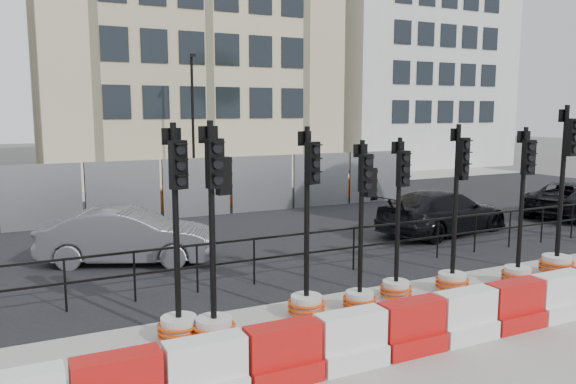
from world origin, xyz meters
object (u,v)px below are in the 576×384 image
traffic_signal_d (361,272)px  car_c (443,212)px  traffic_signal_a (179,299)px  traffic_signal_h (559,242)px

traffic_signal_d → car_c: bearing=36.3°
traffic_signal_a → traffic_signal_h: traffic_signal_h is taller
traffic_signal_a → traffic_signal_d: (3.25, -0.11, 0.03)m
traffic_signal_a → car_c: bearing=12.4°
traffic_signal_a → car_c: traffic_signal_a is taller
traffic_signal_a → traffic_signal_d: bearing=-14.9°
car_c → traffic_signal_a: bearing=105.0°
traffic_signal_a → traffic_signal_d: size_ratio=1.11×
traffic_signal_a → car_c: (8.97, 4.25, -0.06)m
traffic_signal_d → car_c: size_ratio=0.65×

